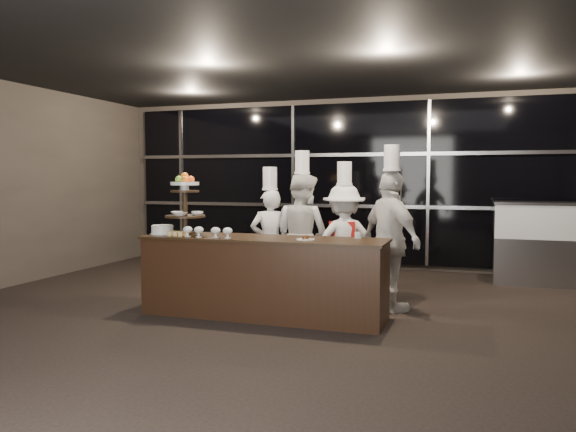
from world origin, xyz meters
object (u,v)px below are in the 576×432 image
(chef_b, at_px, (302,234))
(chef_c, at_px, (344,241))
(display_stand, at_px, (185,200))
(layer_cake, at_px, (162,230))
(buffet_counter, at_px, (263,277))
(display_case, at_px, (547,239))
(chef_a, at_px, (270,240))
(chef_d, at_px, (391,240))

(chef_b, height_order, chef_c, chef_b)
(chef_b, bearing_deg, display_stand, -132.48)
(layer_cake, bearing_deg, display_stand, 9.92)
(layer_cake, relative_size, chef_c, 0.17)
(display_stand, bearing_deg, chef_c, 35.93)
(display_stand, xyz_separation_m, layer_cake, (-0.29, -0.05, -0.37))
(layer_cake, bearing_deg, buffet_counter, 2.23)
(chef_b, distance_m, chef_c, 0.58)
(buffet_counter, relative_size, display_case, 1.86)
(chef_a, xyz_separation_m, chef_d, (1.66, -0.33, 0.10))
(buffet_counter, relative_size, layer_cake, 9.47)
(chef_b, height_order, chef_d, chef_d)
(chef_a, distance_m, chef_d, 1.70)
(buffet_counter, xyz_separation_m, chef_b, (0.10, 1.20, 0.38))
(display_stand, bearing_deg, layer_cake, -170.08)
(chef_c, xyz_separation_m, chef_d, (0.68, -0.48, 0.09))
(display_case, xyz_separation_m, chef_d, (-1.98, -2.43, 0.17))
(chef_a, distance_m, chef_b, 0.44)
(layer_cake, relative_size, chef_a, 0.17)
(buffet_counter, height_order, chef_b, chef_b)
(display_stand, bearing_deg, buffet_counter, 0.01)
(chef_c, bearing_deg, layer_cake, -147.20)
(display_stand, distance_m, chef_a, 1.39)
(chef_c, distance_m, chef_d, 0.84)
(display_stand, bearing_deg, chef_a, 57.00)
(display_case, relative_size, chef_b, 0.78)
(buffet_counter, relative_size, chef_c, 1.57)
(buffet_counter, distance_m, chef_b, 1.26)
(buffet_counter, xyz_separation_m, display_case, (3.33, 3.16, 0.22))
(layer_cake, bearing_deg, display_case, 34.85)
(display_case, height_order, chef_a, chef_a)
(display_case, relative_size, chef_a, 0.88)
(buffet_counter, xyz_separation_m, chef_d, (1.35, 0.73, 0.40))
(buffet_counter, xyz_separation_m, chef_a, (-0.31, 1.06, 0.29))
(layer_cake, bearing_deg, chef_d, 16.53)
(display_case, distance_m, chef_a, 4.20)
(display_stand, bearing_deg, chef_d, 17.30)
(buffet_counter, distance_m, display_case, 4.59)
(layer_cake, relative_size, chef_d, 0.15)
(buffet_counter, bearing_deg, chef_b, 85.38)
(layer_cake, distance_m, chef_a, 1.49)
(display_stand, distance_m, chef_b, 1.70)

